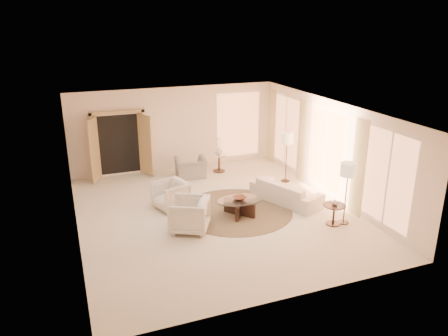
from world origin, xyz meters
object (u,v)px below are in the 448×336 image
object	(u,v)px
floor_lamp_near	(287,140)
side_vase	(219,151)
bowl	(240,198)
sofa	(286,192)
end_table	(334,211)
side_table	(219,161)
armchair_left	(171,194)
accent_chair	(191,165)
coffee_table	(239,205)
armchair_right	(189,213)
end_vase	(335,202)
floor_lamp_far	(348,172)

from	to	relation	value
floor_lamp_near	side_vase	world-z (taller)	floor_lamp_near
floor_lamp_near	bowl	world-z (taller)	floor_lamp_near
floor_lamp_near	bowl	size ratio (longest dim) A/B	4.76
sofa	end_table	bearing A→B (deg)	171.82
side_table	sofa	bearing A→B (deg)	-74.11
armchair_left	accent_chair	distance (m)	2.49
coffee_table	side_vase	world-z (taller)	side_vase
armchair_left	floor_lamp_near	xyz separation A→B (m)	(3.92, 0.73, 0.94)
coffee_table	sofa	bearing A→B (deg)	12.88
end_table	side_vase	size ratio (longest dim) A/B	2.10
coffee_table	side_table	xyz separation A→B (m)	(0.70, 3.45, 0.09)
armchair_right	end_table	size ratio (longest dim) A/B	1.62
accent_chair	armchair_right	bearing A→B (deg)	79.22
sofa	side_vase	bearing A→B (deg)	-6.35
coffee_table	end_vase	xyz separation A→B (m)	(2.00, -1.34, 0.33)
sofa	armchair_left	distance (m)	3.23
accent_chair	bowl	bearing A→B (deg)	102.68
accent_chair	floor_lamp_far	xyz separation A→B (m)	(2.65, -4.62, 0.94)
sofa	armchair_left	xyz separation A→B (m)	(-3.15, 0.72, 0.11)
armchair_left	side_table	world-z (taller)	armchair_left
sofa	floor_lamp_near	xyz separation A→B (m)	(0.77, 1.45, 1.05)
coffee_table	end_vase	distance (m)	2.43
sofa	coffee_table	world-z (taller)	sofa
end_table	floor_lamp_near	world-z (taller)	floor_lamp_near
coffee_table	side_table	world-z (taller)	side_table
side_table	bowl	world-z (taller)	side_table
side_table	end_table	bearing A→B (deg)	-74.76
armchair_right	side_table	bearing A→B (deg)	178.08
floor_lamp_far	end_table	bearing A→B (deg)	174.88
accent_chair	floor_lamp_far	size ratio (longest dim) A/B	0.60
sofa	side_vase	xyz separation A→B (m)	(-0.88, 3.09, 0.43)
sofa	armchair_left	bearing A→B (deg)	54.85
end_table	bowl	size ratio (longest dim) A/B	1.68
sofa	side_table	size ratio (longest dim) A/B	3.46
accent_chair	floor_lamp_far	distance (m)	5.41
armchair_left	end_vase	world-z (taller)	armchair_left
side_table	side_vase	distance (m)	0.37
sofa	accent_chair	world-z (taller)	accent_chair
coffee_table	floor_lamp_far	world-z (taller)	floor_lamp_far
accent_chair	coffee_table	bearing A→B (deg)	102.68
end_table	accent_chair	bearing A→B (deg)	117.17
sofa	side_table	bearing A→B (deg)	-6.35
armchair_left	end_table	xyz separation A→B (m)	(3.57, -2.42, -0.06)
sofa	bowl	bearing A→B (deg)	80.64
accent_chair	side_vase	bearing A→B (deg)	-162.91
accent_chair	side_table	world-z (taller)	accent_chair
bowl	side_vase	bearing A→B (deg)	78.56
coffee_table	end_vase	bearing A→B (deg)	-33.76
side_vase	armchair_right	bearing A→B (deg)	-119.70
accent_chair	bowl	xyz separation A→B (m)	(0.35, -3.26, 0.06)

